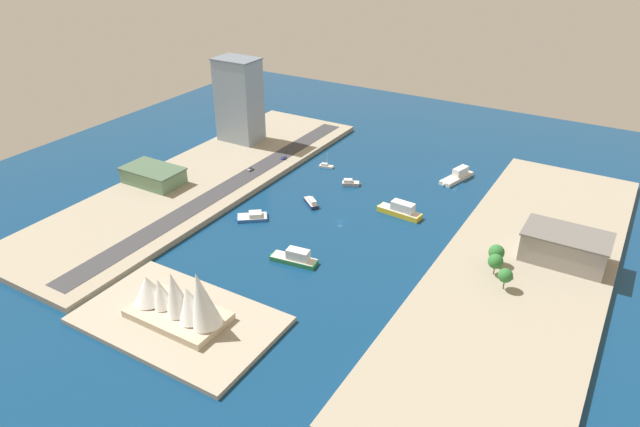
# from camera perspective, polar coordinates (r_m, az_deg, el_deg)

# --- Properties ---
(ground_plane) EXTENTS (440.00, 440.00, 0.00)m
(ground_plane) POSITION_cam_1_polar(r_m,az_deg,el_deg) (291.47, 2.00, -0.80)
(ground_plane) COLOR navy
(quay_west) EXTENTS (70.00, 240.00, 3.00)m
(quay_west) POSITION_cam_1_polar(r_m,az_deg,el_deg) (266.03, 19.45, -5.37)
(quay_west) COLOR #9E937F
(quay_west) RESTS_ON ground_plane
(quay_east) EXTENTS (70.00, 240.00, 3.00)m
(quay_east) POSITION_cam_1_polar(r_m,az_deg,el_deg) (338.77, -11.57, 3.27)
(quay_east) COLOR #9E937F
(quay_east) RESTS_ON ground_plane
(peninsula_point) EXTENTS (76.90, 47.01, 2.00)m
(peninsula_point) POSITION_cam_1_polar(r_m,az_deg,el_deg) (231.40, -13.76, -10.18)
(peninsula_point) COLOR #A89E89
(peninsula_point) RESTS_ON ground_plane
(road_strip) EXTENTS (12.33, 228.00, 0.15)m
(road_strip) POSITION_cam_1_polar(r_m,az_deg,el_deg) (325.48, -8.84, 2.76)
(road_strip) COLOR #38383D
(road_strip) RESTS_ON quay_east
(ferry_white_commuter) EXTENTS (13.33, 26.70, 6.60)m
(ferry_white_commuter) POSITION_cam_1_polar(r_m,az_deg,el_deg) (344.75, 13.44, 3.65)
(ferry_white_commuter) COLOR silver
(ferry_white_commuter) RESTS_ON ground_plane
(ferry_yellow_fast) EXTENTS (25.39, 8.50, 7.58)m
(ferry_yellow_fast) POSITION_cam_1_polar(r_m,az_deg,el_deg) (298.88, 7.95, 0.34)
(ferry_yellow_fast) COLOR yellow
(ferry_yellow_fast) RESTS_ON ground_plane
(catamaran_blue) EXTENTS (16.85, 15.53, 3.62)m
(catamaran_blue) POSITION_cam_1_polar(r_m,az_deg,el_deg) (295.29, -6.64, -0.29)
(catamaran_blue) COLOR blue
(catamaran_blue) RESTS_ON ground_plane
(ferry_green_doubledeck) EXTENTS (23.22, 9.43, 6.80)m
(ferry_green_doubledeck) POSITION_cam_1_polar(r_m,az_deg,el_deg) (258.18, -2.45, -4.37)
(ferry_green_doubledeck) COLOR #2D8C4C
(ferry_green_doubledeck) RESTS_ON ground_plane
(patrol_launch_navy) EXTENTS (12.81, 11.14, 3.98)m
(patrol_launch_navy) POSITION_cam_1_polar(r_m,az_deg,el_deg) (306.91, -0.89, 1.13)
(patrol_launch_navy) COLOR #1E284C
(patrol_launch_navy) RESTS_ON ground_plane
(yacht_sleek_gray) EXTENTS (11.19, 8.31, 3.63)m
(yacht_sleek_gray) POSITION_cam_1_polar(r_m,az_deg,el_deg) (328.91, 3.03, 3.03)
(yacht_sleek_gray) COLOR #999EA3
(yacht_sleek_gray) RESTS_ON ground_plane
(sailboat_small_white) EXTENTS (9.57, 4.94, 9.86)m
(sailboat_small_white) POSITION_cam_1_polar(r_m,az_deg,el_deg) (351.45, 0.60, 4.73)
(sailboat_small_white) COLOR white
(sailboat_small_white) RESTS_ON ground_plane
(carpark_squat_concrete) EXTENTS (36.18, 21.82, 13.62)m
(carpark_squat_concrete) POSITION_cam_1_polar(r_m,az_deg,el_deg) (273.58, 23.05, -3.04)
(carpark_squat_concrete) COLOR gray
(carpark_squat_concrete) RESTS_ON quay_west
(terminal_long_green) EXTENTS (33.86, 20.39, 9.02)m
(terminal_long_green) POSITION_cam_1_polar(r_m,az_deg,el_deg) (336.36, -16.15, 3.64)
(terminal_long_green) COLOR slate
(terminal_long_green) RESTS_ON quay_east
(tower_tall_glass) EXTENTS (27.51, 19.55, 53.63)m
(tower_tall_glass) POSITION_cam_1_polar(r_m,az_deg,el_deg) (381.84, -8.00, 11.04)
(tower_tall_glass) COLOR #8C9EB2
(tower_tall_glass) RESTS_ON quay_east
(hatchback_blue) EXTENTS (1.94, 4.25, 1.43)m
(hatchback_blue) POSITION_cam_1_polar(r_m,az_deg,el_deg) (356.45, -3.61, 5.53)
(hatchback_blue) COLOR black
(hatchback_blue) RESTS_ON road_strip
(sedan_silver) EXTENTS (1.79, 4.44, 1.54)m
(sedan_silver) POSITION_cam_1_polar(r_m,az_deg,el_deg) (342.36, -6.88, 4.39)
(sedan_silver) COLOR black
(sedan_silver) RESTS_ON road_strip
(traffic_light_waterfront) EXTENTS (0.36, 0.36, 6.50)m
(traffic_light_waterfront) POSITION_cam_1_polar(r_m,az_deg,el_deg) (353.17, -3.35, 5.93)
(traffic_light_waterfront) COLOR black
(traffic_light_waterfront) RESTS_ON quay_east
(opera_landmark) EXTENTS (42.18, 21.31, 25.62)m
(opera_landmark) POSITION_cam_1_polar(r_m,az_deg,el_deg) (224.54, -13.78, -8.30)
(opera_landmark) COLOR #BCAD93
(opera_landmark) RESTS_ON peninsula_point
(park_tree_cluster) EXTENTS (14.53, 22.63, 9.61)m
(park_tree_cluster) POSITION_cam_1_polar(r_m,az_deg,el_deg) (254.30, 17.23, -4.54)
(park_tree_cluster) COLOR brown
(park_tree_cluster) RESTS_ON quay_west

